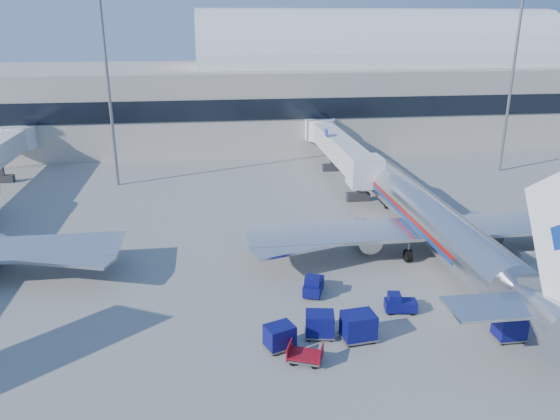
{
  "coord_description": "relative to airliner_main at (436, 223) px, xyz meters",
  "views": [
    {
      "loc": [
        -8.82,
        -36.55,
        19.22
      ],
      "look_at": [
        -3.1,
        6.0,
        4.22
      ],
      "focal_mm": 35.0,
      "sensor_mm": 36.0,
      "label": 1
    }
  ],
  "objects": [
    {
      "name": "ground",
      "position": [
        -10.0,
        -4.51,
        -2.93
      ],
      "size": [
        260.0,
        260.0,
        0.0
      ],
      "primitive_type": "plane",
      "color": "gray",
      "rests_on": "ground"
    },
    {
      "name": "terminal",
      "position": [
        -23.6,
        51.46,
        4.6
      ],
      "size": [
        170.0,
        28.15,
        21.0
      ],
      "color": "#B2AA9E",
      "rests_on": "ground"
    },
    {
      "name": "airliner_main",
      "position": [
        0.0,
        0.0,
        0.0
      ],
      "size": [
        32.0,
        37.26,
        12.07
      ],
      "color": "silver",
      "rests_on": "ground"
    },
    {
      "name": "jetbridge_near",
      "position": [
        -2.4,
        26.3,
        1.0
      ],
      "size": [
        4.4,
        27.5,
        6.25
      ],
      "color": "silver",
      "rests_on": "ground"
    },
    {
      "name": "mast_west",
      "position": [
        -30.0,
        25.49,
        11.87
      ],
      "size": [
        2.0,
        1.2,
        22.6
      ],
      "color": "slate",
      "rests_on": "ground"
    },
    {
      "name": "mast_east",
      "position": [
        20.0,
        25.49,
        11.87
      ],
      "size": [
        2.0,
        1.2,
        22.6
      ],
      "color": "slate",
      "rests_on": "ground"
    },
    {
      "name": "barrier_near",
      "position": [
        8.0,
        -2.51,
        -2.48
      ],
      "size": [
        3.0,
        0.55,
        0.9
      ],
      "primitive_type": "cube",
      "color": "#9E9E96",
      "rests_on": "ground"
    },
    {
      "name": "tug_lead",
      "position": [
        -6.16,
        -8.95,
        -2.28
      ],
      "size": [
        2.31,
        1.39,
        1.42
      ],
      "rotation": [
        0.0,
        0.0,
        -0.15
      ],
      "color": "#0B0C53",
      "rests_on": "ground"
    },
    {
      "name": "tug_right",
      "position": [
        2.3,
        -10.1,
        -2.21
      ],
      "size": [
        2.7,
        2.27,
        1.58
      ],
      "rotation": [
        0.0,
        0.0,
        -0.53
      ],
      "color": "#0B0C53",
      "rests_on": "ground"
    },
    {
      "name": "tug_left",
      "position": [
        -11.58,
        -5.6,
        -2.19
      ],
      "size": [
        2.03,
        2.76,
        1.62
      ],
      "rotation": [
        0.0,
        0.0,
        1.21
      ],
      "color": "#0B0C53",
      "rests_on": "ground"
    },
    {
      "name": "cart_train_a",
      "position": [
        -9.93,
        -12.01,
        -1.93
      ],
      "size": [
        2.3,
        1.86,
        1.87
      ],
      "rotation": [
        0.0,
        0.0,
        0.12
      ],
      "color": "#0B0C53",
      "rests_on": "ground"
    },
    {
      "name": "cart_train_b",
      "position": [
        -12.26,
        -11.29,
        -2.03
      ],
      "size": [
        2.11,
        1.74,
        1.67
      ],
      "rotation": [
        0.0,
        0.0,
        -0.17
      ],
      "color": "#0B0C53",
      "rests_on": "ground"
    },
    {
      "name": "cart_train_c",
      "position": [
        -14.97,
        -12.27,
        -2.08
      ],
      "size": [
        2.17,
        1.93,
        1.59
      ],
      "rotation": [
        0.0,
        0.0,
        0.37
      ],
      "color": "#0B0C53",
      "rests_on": "ground"
    },
    {
      "name": "cart_solo_near",
      "position": [
        -0.45,
        -13.23,
        -2.05
      ],
      "size": [
        1.89,
        1.45,
        1.64
      ],
      "rotation": [
        0.0,
        0.0,
        0.01
      ],
      "color": "#0B0C53",
      "rests_on": "ground"
    },
    {
      "name": "cart_open_red",
      "position": [
        -13.65,
        -13.9,
        -2.54
      ],
      "size": [
        2.41,
        2.07,
        0.54
      ],
      "rotation": [
        0.0,
        0.0,
        -0.38
      ],
      "color": "slate",
      "rests_on": "ground"
    }
  ]
}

